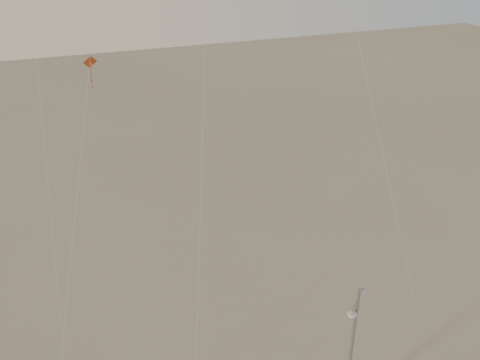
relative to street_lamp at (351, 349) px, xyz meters
name	(u,v)px	position (x,y,z in m)	size (l,w,h in m)	color
street_lamp	(351,349)	(0.00, 0.00, 0.00)	(1.39, 1.19, 8.26)	gray
kite_3	(79,179)	(-11.69, 6.74, 8.35)	(5.98, 15.38, 17.58)	maroon
kite_4	(350,6)	(3.51, 9.26, 14.99)	(7.33, 5.02, 26.89)	#2C2824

